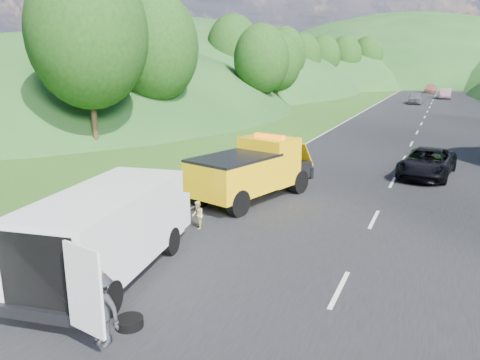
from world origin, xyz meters
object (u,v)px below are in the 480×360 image
at_px(white_van, 110,228).
at_px(worker, 103,345).
at_px(woman, 177,222).
at_px(child, 198,229).
at_px(passing_suv, 426,176).
at_px(spare_tire, 130,327).
at_px(suitcase, 151,219).
at_px(tow_truck, 253,169).

distance_m(white_van, worker, 3.61).
distance_m(white_van, woman, 4.75).
xyz_separation_m(child, passing_suv, (6.95, 11.51, 0.00)).
xyz_separation_m(woman, worker, (2.59, -7.23, 0.00)).
height_order(child, spare_tire, child).
relative_size(worker, suitcase, 2.99).
distance_m(child, worker, 7.08).
relative_size(spare_tire, passing_suv, 0.12).
distance_m(white_van, child, 4.41).
relative_size(white_van, woman, 4.06).
bearing_deg(white_van, passing_suv, 55.70).
distance_m(woman, spare_tire, 6.99).
bearing_deg(tow_truck, child, -79.26).
bearing_deg(spare_tire, child, 105.07).
height_order(white_van, woman, white_van).
xyz_separation_m(white_van, child, (0.36, 4.17, -1.38)).
height_order(tow_truck, worker, tow_truck).
relative_size(child, suitcase, 1.84).
xyz_separation_m(white_van, passing_suv, (7.31, 15.68, -1.38)).
xyz_separation_m(tow_truck, passing_suv, (6.58, 7.34, -1.30)).
bearing_deg(passing_suv, spare_tire, -99.94).
relative_size(child, worker, 0.62).
xyz_separation_m(tow_truck, white_van, (-0.73, -8.34, 0.08)).
bearing_deg(child, white_van, -40.02).
distance_m(child, suitcase, 1.72).
bearing_deg(woman, suitcase, 114.76).
bearing_deg(tow_truck, white_van, -79.18).
bearing_deg(child, worker, -22.44).
distance_m(spare_tire, passing_suv, 18.42).
xyz_separation_m(child, worker, (1.55, -6.91, 0.00)).
xyz_separation_m(tow_truck, worker, (1.18, -11.08, -1.30)).
bearing_deg(passing_suv, woman, -118.76).
height_order(tow_truck, child, tow_truck).
relative_size(white_van, spare_tire, 11.56).
bearing_deg(woman, tow_truck, -46.31).
relative_size(tow_truck, spare_tire, 10.48).
bearing_deg(suitcase, child, 14.16).
xyz_separation_m(woman, child, (1.04, -0.32, 0.00)).
relative_size(worker, passing_suv, 0.32).
bearing_deg(suitcase, spare_tire, -60.04).
distance_m(worker, suitcase, 7.24).
distance_m(tow_truck, white_van, 8.38).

